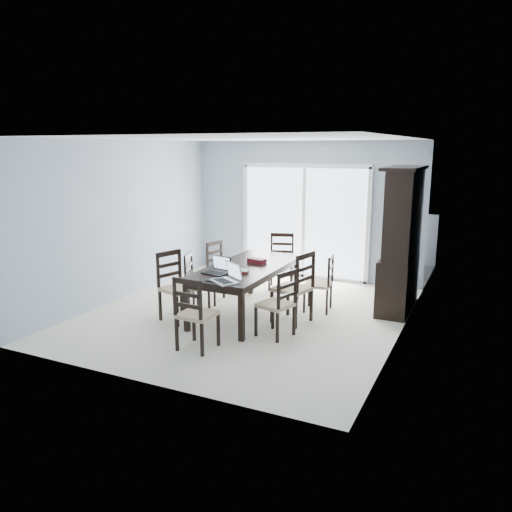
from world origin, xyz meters
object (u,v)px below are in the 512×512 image
object	(u,v)px
china_hutch	(401,241)
chair_end_near	(193,306)
dining_table	(247,271)
chair_end_far	(282,255)
chair_right_near	(281,297)
laptop_dark	(216,270)
chair_right_mid	(298,280)
chair_left_far	(219,262)
chair_left_near	(174,278)
game_box	(257,261)
chair_left_mid	(195,275)
cell_phone	(210,281)
chair_right_far	(324,277)
hot_tub	(284,239)
laptop_silver	(224,278)

from	to	relation	value
china_hutch	chair_end_near	size ratio (longest dim) A/B	2.00
dining_table	chair_end_far	bearing A→B (deg)	93.56
chair_right_near	laptop_dark	bearing A→B (deg)	101.71
chair_end_near	chair_end_far	distance (m)	3.16
chair_right_mid	china_hutch	bearing A→B (deg)	-29.55
chair_left_far	chair_left_near	bearing A→B (deg)	15.93
game_box	chair_right_mid	bearing A→B (deg)	-20.33
chair_left_mid	chair_end_far	size ratio (longest dim) A/B	0.91
chair_right_mid	chair_end_far	bearing A→B (deg)	42.25
chair_end_far	china_hutch	bearing A→B (deg)	152.74
chair_left_far	cell_phone	bearing A→B (deg)	39.22
chair_left_near	cell_phone	world-z (taller)	chair_left_near
chair_left_far	laptop_dark	bearing A→B (deg)	41.01
chair_left_near	laptop_dark	xyz separation A→B (m)	(0.68, 0.03, 0.19)
dining_table	chair_right_near	distance (m)	1.06
chair_left_mid	chair_right_far	world-z (taller)	chair_right_far
laptop_dark	chair_right_far	bearing A→B (deg)	56.20
china_hutch	game_box	size ratio (longest dim) A/B	7.98
hot_tub	chair_left_mid	bearing A→B (deg)	-89.11
chair_right_near	chair_right_far	size ratio (longest dim) A/B	1.04
chair_end_near	chair_right_far	bearing A→B (deg)	67.92
china_hutch	hot_tub	xyz separation A→B (m)	(-2.91, 2.43, -0.59)
chair_end_near	laptop_silver	distance (m)	0.65
chair_left_far	laptop_dark	size ratio (longest dim) A/B	2.70
chair_left_mid	chair_right_far	distance (m)	1.98
chair_left_near	chair_right_near	size ratio (longest dim) A/B	1.09
chair_left_near	cell_phone	xyz separation A→B (m)	(0.81, -0.36, 0.14)
china_hutch	chair_left_mid	size ratio (longest dim) A/B	2.15
china_hutch	chair_left_far	world-z (taller)	china_hutch
chair_left_far	chair_end_near	world-z (taller)	chair_end_near
chair_right_near	laptop_silver	xyz separation A→B (m)	(-0.68, -0.29, 0.25)
laptop_dark	laptop_silver	size ratio (longest dim) A/B	0.85
dining_table	game_box	world-z (taller)	game_box
chair_left_mid	laptop_dark	distance (m)	0.85
dining_table	laptop_silver	xyz separation A→B (m)	(0.14, -0.95, 0.14)
chair_right_far	chair_left_far	bearing A→B (deg)	77.58
chair_end_far	chair_left_far	bearing A→B (deg)	26.57
dining_table	hot_tub	distance (m)	3.79
china_hutch	chair_right_mid	distance (m)	1.81
chair_left_far	chair_right_far	distance (m)	1.95
chair_left_near	chair_left_mid	xyz separation A→B (m)	(0.03, 0.52, -0.07)
chair_left_far	chair_end_far	bearing A→B (deg)	147.18
chair_right_far	hot_tub	world-z (taller)	chair_right_far
chair_left_mid	laptop_dark	world-z (taller)	chair_left_mid
dining_table	chair_right_far	world-z (taller)	chair_right_far
chair_right_far	china_hutch	bearing A→B (deg)	-65.85
chair_right_mid	chair_right_far	bearing A→B (deg)	-1.02
chair_end_far	game_box	xyz separation A→B (m)	(0.16, -1.37, 0.19)
chair_left_near	chair_left_far	bearing A→B (deg)	-159.63
chair_left_near	chair_right_near	xyz separation A→B (m)	(1.69, -0.02, -0.05)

